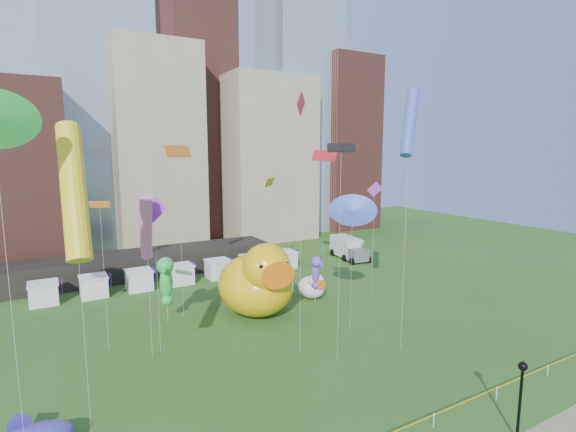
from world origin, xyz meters
TOP-DOWN VIEW (x-y plane):
  - skyline at (2.25, 61.06)m, footprint 101.00×23.00m
  - pavilion at (-4.00, 42.00)m, footprint 38.00×6.00m
  - vendor_tents at (1.02, 36.00)m, footprint 33.24×2.80m
  - big_duck at (4.71, 21.38)m, footprint 7.83×10.33m
  - small_duck at (12.28, 23.01)m, footprint 3.23×4.15m
  - seahorse_green at (-3.70, 23.93)m, footprint 2.09×2.33m
  - seahorse_purple at (11.71, 21.42)m, footprint 1.22×1.55m
  - lamppost at (9.25, -3.20)m, footprint 0.51×0.51m
  - box_truck at (27.16, 35.80)m, footprint 3.78×7.82m
  - kite_0 at (15.29, 25.35)m, footprint 1.00×4.04m
  - kite_4 at (-11.98, 8.39)m, footprint 1.33×4.26m
  - kite_5 at (11.99, 8.87)m, footprint 3.14×2.58m
  - kite_6 at (-1.80, 25.20)m, footprint 3.24×2.60m
  - kite_7 at (18.60, 20.25)m, footprint 1.18×1.30m
  - kite_8 at (4.04, 12.18)m, footprint 1.49×1.22m
  - kite_9 at (-6.58, 17.70)m, footprint 1.33×3.24m
  - kite_10 at (6.00, 9.69)m, footprint 2.05×1.11m
  - kite_12 at (10.64, 30.25)m, footprint 2.75×2.90m
  - kite_13 at (10.41, 13.77)m, footprint 2.33×2.26m
  - kite_14 at (-9.45, 20.85)m, footprint 1.60×1.03m
  - kite_15 at (-5.89, 17.81)m, footprint 1.81×1.04m

SIDE VIEW (x-z plane):
  - vendor_tents at x=1.02m, z-range -0.09..2.31m
  - small_duck at x=12.28m, z-range -0.13..2.97m
  - pavilion at x=-4.00m, z-range 0.00..3.20m
  - box_truck at x=27.16m, z-range 0.04..3.24m
  - lamppost at x=9.25m, z-range 0.55..5.43m
  - big_duck at x=4.71m, z-range -0.32..7.53m
  - seahorse_purple at x=11.71m, z-range 1.14..6.40m
  - seahorse_green at x=-3.70m, z-range 1.30..7.84m
  - kite_9 at x=-6.58m, z-range 3.93..17.14m
  - kite_13 at x=10.41m, z-range 4.89..17.56m
  - kite_15 at x=-5.89m, z-range 5.15..18.06m
  - kite_7 at x=18.60m, z-range 5.29..18.43m
  - kite_14 at x=-9.45m, z-range 5.81..18.31m
  - kite_12 at x=10.64m, z-range 6.06..19.33m
  - kite_4 at x=-11.98m, z-range 5.40..23.43m
  - kite_0 at x=15.29m, z-range 7.62..24.17m
  - kite_6 at x=-1.80m, z-range 7.87..24.86m
  - kite_10 at x=6.00m, z-range 7.97..24.98m
  - kite_5 at x=11.99m, z-range 7.95..29.28m
  - kite_8 at x=4.04m, z-range 8.64..29.57m
  - skyline at x=2.25m, z-range -12.56..55.44m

